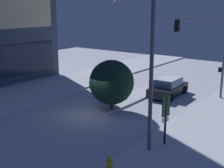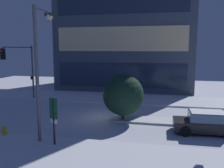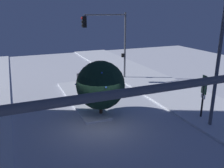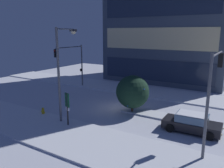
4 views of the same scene
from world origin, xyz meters
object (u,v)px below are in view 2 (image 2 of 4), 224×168
object	(u,v)px
street_lamp_arched	(41,56)
decorated_tree_median	(123,95)
traffic_light_corner_far_left	(21,63)
car_near	(207,123)
fire_hydrant	(4,132)
parking_info_sign	(54,116)

from	to	relation	value
street_lamp_arched	decorated_tree_median	xyz separation A→B (m)	(4.17, 4.82, -3.10)
traffic_light_corner_far_left	decorated_tree_median	size ratio (longest dim) A/B	1.61
traffic_light_corner_far_left	street_lamp_arched	bearing A→B (deg)	38.02
car_near	street_lamp_arched	bearing A→B (deg)	-163.25
street_lamp_arched	fire_hydrant	bearing A→B (deg)	88.89
car_near	street_lamp_arched	distance (m)	11.54
street_lamp_arched	decorated_tree_median	distance (m)	7.09
fire_hydrant	parking_info_sign	world-z (taller)	parking_info_sign
traffic_light_corner_far_left	parking_info_sign	bearing A→B (deg)	39.46
car_near	parking_info_sign	distance (m)	9.98
traffic_light_corner_far_left	street_lamp_arched	distance (m)	11.59
parking_info_sign	traffic_light_corner_far_left	bearing A→B (deg)	54.15
car_near	fire_hydrant	bearing A→B (deg)	-166.20
street_lamp_arched	decorated_tree_median	world-z (taller)	street_lamp_arched
traffic_light_corner_far_left	fire_hydrant	size ratio (longest dim) A/B	8.00
street_lamp_arched	parking_info_sign	bearing A→B (deg)	-134.29
parking_info_sign	decorated_tree_median	distance (m)	6.52
parking_info_sign	fire_hydrant	bearing A→B (deg)	93.25
traffic_light_corner_far_left	parking_info_sign	distance (m)	13.21
traffic_light_corner_far_left	street_lamp_arched	size ratio (longest dim) A/B	0.74
street_lamp_arched	decorated_tree_median	bearing A→B (deg)	-45.67
street_lamp_arched	parking_info_sign	size ratio (longest dim) A/B	2.81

